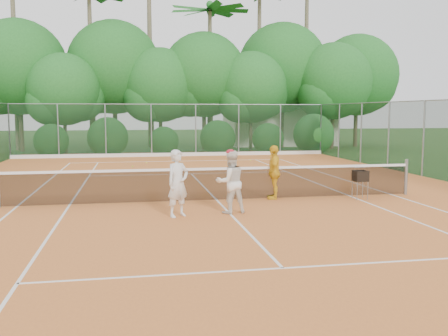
# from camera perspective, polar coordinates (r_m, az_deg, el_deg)

# --- Properties ---
(ground) EXTENTS (120.00, 120.00, 0.00)m
(ground) POSITION_cam_1_polar(r_m,az_deg,el_deg) (14.44, -0.80, -3.82)
(ground) COLOR #234518
(ground) RESTS_ON ground
(clay_court) EXTENTS (18.00, 36.00, 0.02)m
(clay_court) POSITION_cam_1_polar(r_m,az_deg,el_deg) (14.44, -0.80, -3.78)
(clay_court) COLOR orange
(clay_court) RESTS_ON ground
(club_building) EXTENTS (8.00, 5.00, 3.00)m
(club_building) POSITION_cam_1_polar(r_m,az_deg,el_deg) (39.70, 6.24, 4.83)
(club_building) COLOR beige
(club_building) RESTS_ON ground
(tennis_net) EXTENTS (11.97, 0.10, 1.10)m
(tennis_net) POSITION_cam_1_polar(r_m,az_deg,el_deg) (14.36, -0.80, -1.73)
(tennis_net) COLOR gray
(tennis_net) RESTS_ON clay_court
(player_white) EXTENTS (0.72, 0.65, 1.64)m
(player_white) POSITION_cam_1_polar(r_m,az_deg,el_deg) (12.16, -5.30, -1.76)
(player_white) COLOR silver
(player_white) RESTS_ON clay_court
(player_center_grp) EXTENTS (0.88, 0.74, 1.62)m
(player_center_grp) POSITION_cam_1_polar(r_m,az_deg,el_deg) (12.54, 0.74, -1.58)
(player_center_grp) COLOR white
(player_center_grp) RESTS_ON clay_court
(player_yellow) EXTENTS (0.59, 0.99, 1.58)m
(player_yellow) POSITION_cam_1_polar(r_m,az_deg,el_deg) (14.69, 5.73, -0.47)
(player_yellow) COLOR yellow
(player_yellow) RESTS_ON clay_court
(ball_hopper) EXTENTS (0.37, 0.37, 0.84)m
(ball_hopper) POSITION_cam_1_polar(r_m,az_deg,el_deg) (15.11, 15.32, -0.95)
(ball_hopper) COLOR gray
(ball_hopper) RESTS_ON clay_court
(stray_ball_a) EXTENTS (0.07, 0.07, 0.07)m
(stray_ball_a) POSITION_cam_1_polar(r_m,az_deg,el_deg) (23.60, -10.40, 0.19)
(stray_ball_a) COLOR #AAC52D
(stray_ball_a) RESTS_ON clay_court
(stray_ball_b) EXTENTS (0.07, 0.07, 0.07)m
(stray_ball_b) POSITION_cam_1_polar(r_m,az_deg,el_deg) (25.21, -8.84, 0.61)
(stray_ball_b) COLOR yellow
(stray_ball_b) RESTS_ON clay_court
(stray_ball_c) EXTENTS (0.07, 0.07, 0.07)m
(stray_ball_c) POSITION_cam_1_polar(r_m,az_deg,el_deg) (26.18, 3.05, 0.89)
(stray_ball_c) COLOR yellow
(stray_ball_c) RESTS_ON clay_court
(court_markings) EXTENTS (11.03, 23.83, 0.01)m
(court_markings) POSITION_cam_1_polar(r_m,az_deg,el_deg) (14.44, -0.80, -3.73)
(court_markings) COLOR white
(court_markings) RESTS_ON clay_court
(fence_back) EXTENTS (18.07, 0.07, 3.00)m
(fence_back) POSITION_cam_1_polar(r_m,az_deg,el_deg) (29.13, -5.77, 4.32)
(fence_back) COLOR #19381E
(fence_back) RESTS_ON clay_court
(tropical_treeline) EXTENTS (32.10, 8.49, 15.03)m
(tropical_treeline) POSITION_cam_1_polar(r_m,az_deg,el_deg) (34.54, -4.15, 10.62)
(tropical_treeline) COLOR brown
(tropical_treeline) RESTS_ON ground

